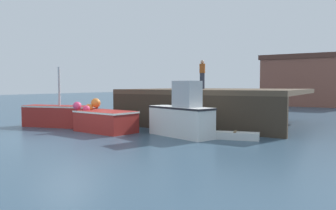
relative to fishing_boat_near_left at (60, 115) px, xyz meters
name	(u,v)px	position (x,y,z in m)	size (l,w,h in m)	color
ground	(66,140)	(3.29, -2.55, -0.67)	(120.00, 160.00, 0.10)	#334C60
pier	(214,95)	(6.60, 5.27, 1.05)	(9.28, 7.84, 2.00)	brown
fishing_boat_near_left	(60,115)	(0.00, 0.00, 0.00)	(4.22, 2.08, 3.20)	maroon
fishing_boat_near_right	(105,120)	(3.34, -0.20, -0.04)	(3.15, 1.99, 1.57)	maroon
fishing_boat_mid	(182,116)	(7.20, 0.41, 0.27)	(3.39, 2.04, 2.41)	silver
rowboat	(235,136)	(9.44, 0.88, -0.46)	(2.01, 1.04, 0.34)	silver
dockworker	(202,74)	(5.61, 5.84, 2.25)	(0.34, 0.34, 1.71)	#2D3342
warehouse	(310,80)	(8.65, 26.75, 2.13)	(9.75, 5.80, 5.45)	brown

